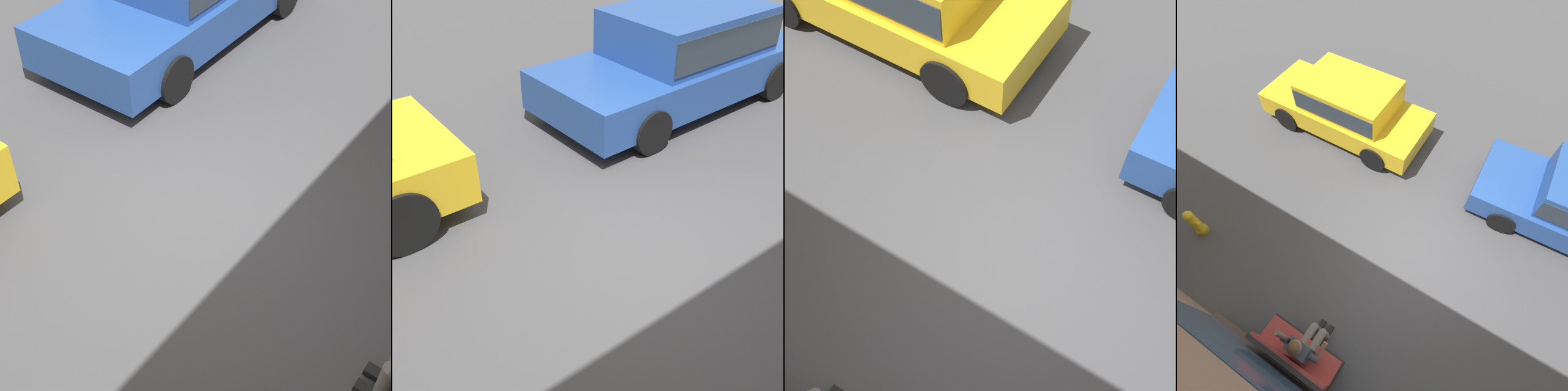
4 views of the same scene
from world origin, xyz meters
The scene contains 1 object.
ground_plane centered at (0.00, 0.00, 0.00)m, with size 60.00×60.00×0.00m, color #424244.
Camera 1 is at (3.34, 2.60, 4.43)m, focal length 55.00 mm.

